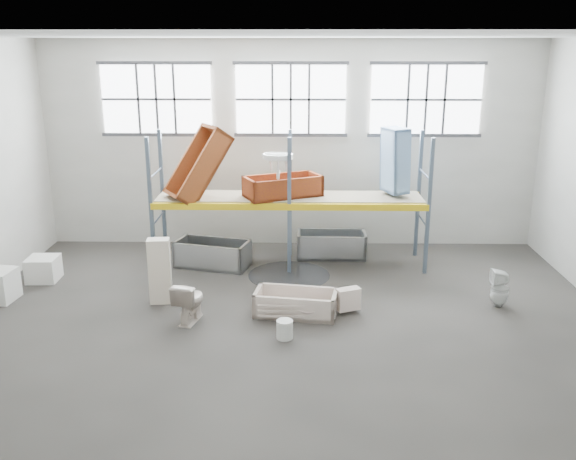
{
  "coord_description": "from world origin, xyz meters",
  "views": [
    {
      "loc": [
        0.22,
        -10.07,
        4.91
      ],
      "look_at": [
        0.0,
        1.5,
        1.4
      ],
      "focal_mm": 38.79,
      "sensor_mm": 36.0,
      "label": 1
    }
  ],
  "objects_px": {
    "bathtub_beige": "(296,303)",
    "blue_tub_upright": "(395,160)",
    "steel_tub_right": "(331,245)",
    "toilet_white": "(500,288)",
    "steel_tub_left": "(213,254)",
    "bucket": "(285,329)",
    "toilet_beige": "(189,301)",
    "cistern_tall": "(160,271)",
    "rust_tub_flat": "(283,186)"
  },
  "relations": [
    {
      "from": "toilet_beige",
      "to": "toilet_white",
      "type": "xyz_separation_m",
      "value": [
        5.85,
        0.77,
        -0.02
      ]
    },
    {
      "from": "blue_tub_upright",
      "to": "rust_tub_flat",
      "type": "bearing_deg",
      "value": -177.14
    },
    {
      "from": "toilet_white",
      "to": "rust_tub_flat",
      "type": "bearing_deg",
      "value": -119.16
    },
    {
      "from": "cistern_tall",
      "to": "toilet_white",
      "type": "relative_size",
      "value": 1.73
    },
    {
      "from": "toilet_white",
      "to": "bucket",
      "type": "relative_size",
      "value": 2.26
    },
    {
      "from": "bathtub_beige",
      "to": "steel_tub_left",
      "type": "distance_m",
      "value": 3.2
    },
    {
      "from": "rust_tub_flat",
      "to": "bathtub_beige",
      "type": "bearing_deg",
      "value": -83.6
    },
    {
      "from": "toilet_white",
      "to": "bathtub_beige",
      "type": "bearing_deg",
      "value": -83.66
    },
    {
      "from": "toilet_white",
      "to": "toilet_beige",
      "type": "bearing_deg",
      "value": -82.51
    },
    {
      "from": "toilet_beige",
      "to": "blue_tub_upright",
      "type": "bearing_deg",
      "value": -128.13
    },
    {
      "from": "bathtub_beige",
      "to": "blue_tub_upright",
      "type": "bearing_deg",
      "value": 61.92
    },
    {
      "from": "toilet_white",
      "to": "bucket",
      "type": "height_order",
      "value": "toilet_white"
    },
    {
      "from": "toilet_beige",
      "to": "blue_tub_upright",
      "type": "xyz_separation_m",
      "value": [
        4.11,
        3.26,
        2.0
      ]
    },
    {
      "from": "steel_tub_right",
      "to": "bathtub_beige",
      "type": "bearing_deg",
      "value": -103.99
    },
    {
      "from": "cistern_tall",
      "to": "rust_tub_flat",
      "type": "xyz_separation_m",
      "value": [
        2.33,
        2.29,
        1.17
      ]
    },
    {
      "from": "steel_tub_left",
      "to": "blue_tub_upright",
      "type": "distance_m",
      "value": 4.6
    },
    {
      "from": "toilet_beige",
      "to": "steel_tub_left",
      "type": "height_order",
      "value": "toilet_beige"
    },
    {
      "from": "toilet_white",
      "to": "blue_tub_upright",
      "type": "relative_size",
      "value": 0.52
    },
    {
      "from": "bathtub_beige",
      "to": "cistern_tall",
      "type": "relative_size",
      "value": 1.17
    },
    {
      "from": "steel_tub_left",
      "to": "steel_tub_right",
      "type": "distance_m",
      "value": 2.83
    },
    {
      "from": "steel_tub_right",
      "to": "toilet_white",
      "type": "bearing_deg",
      "value": -42.83
    },
    {
      "from": "rust_tub_flat",
      "to": "blue_tub_upright",
      "type": "height_order",
      "value": "blue_tub_upright"
    },
    {
      "from": "steel_tub_right",
      "to": "rust_tub_flat",
      "type": "bearing_deg",
      "value": -156.01
    },
    {
      "from": "toilet_beige",
      "to": "toilet_white",
      "type": "bearing_deg",
      "value": -159.05
    },
    {
      "from": "toilet_beige",
      "to": "steel_tub_right",
      "type": "distance_m",
      "value": 4.57
    },
    {
      "from": "toilet_beige",
      "to": "cistern_tall",
      "type": "bearing_deg",
      "value": -36.5
    },
    {
      "from": "steel_tub_left",
      "to": "rust_tub_flat",
      "type": "bearing_deg",
      "value": 8.36
    },
    {
      "from": "bathtub_beige",
      "to": "toilet_white",
      "type": "distance_m",
      "value": 3.95
    },
    {
      "from": "cistern_tall",
      "to": "bathtub_beige",
      "type": "bearing_deg",
      "value": -16.99
    },
    {
      "from": "bathtub_beige",
      "to": "rust_tub_flat",
      "type": "bearing_deg",
      "value": 104.98
    },
    {
      "from": "rust_tub_flat",
      "to": "toilet_beige",
      "type": "bearing_deg",
      "value": -117.34
    },
    {
      "from": "cistern_tall",
      "to": "toilet_white",
      "type": "xyz_separation_m",
      "value": [
        6.56,
        -0.08,
        -0.27
      ]
    },
    {
      "from": "toilet_white",
      "to": "blue_tub_upright",
      "type": "height_order",
      "value": "blue_tub_upright"
    },
    {
      "from": "bathtub_beige",
      "to": "toilet_beige",
      "type": "xyz_separation_m",
      "value": [
        -1.93,
        -0.33,
        0.17
      ]
    },
    {
      "from": "steel_tub_left",
      "to": "toilet_white",
      "type": "bearing_deg",
      "value": -20.08
    },
    {
      "from": "toilet_white",
      "to": "bucket",
      "type": "bearing_deg",
      "value": -70.65
    },
    {
      "from": "cistern_tall",
      "to": "bucket",
      "type": "height_order",
      "value": "cistern_tall"
    },
    {
      "from": "steel_tub_right",
      "to": "bucket",
      "type": "distance_m",
      "value": 4.43
    },
    {
      "from": "rust_tub_flat",
      "to": "blue_tub_upright",
      "type": "relative_size",
      "value": 1.17
    },
    {
      "from": "cistern_tall",
      "to": "steel_tub_right",
      "type": "xyz_separation_m",
      "value": [
        3.47,
        2.79,
        -0.35
      ]
    },
    {
      "from": "toilet_white",
      "to": "steel_tub_right",
      "type": "bearing_deg",
      "value": -132.81
    },
    {
      "from": "cistern_tall",
      "to": "bucket",
      "type": "relative_size",
      "value": 3.91
    },
    {
      "from": "bathtub_beige",
      "to": "cistern_tall",
      "type": "bearing_deg",
      "value": 177.63
    },
    {
      "from": "rust_tub_flat",
      "to": "blue_tub_upright",
      "type": "xyz_separation_m",
      "value": [
        2.49,
        0.12,
        0.57
      ]
    },
    {
      "from": "bucket",
      "to": "steel_tub_right",
      "type": "bearing_deg",
      "value": 76.85
    },
    {
      "from": "bucket",
      "to": "toilet_beige",
      "type": "bearing_deg",
      "value": 159.0
    },
    {
      "from": "toilet_white",
      "to": "bucket",
      "type": "distance_m",
      "value": 4.35
    },
    {
      "from": "steel_tub_right",
      "to": "blue_tub_upright",
      "type": "xyz_separation_m",
      "value": [
        1.35,
        -0.38,
        2.1
      ]
    },
    {
      "from": "toilet_beige",
      "to": "steel_tub_right",
      "type": "bearing_deg",
      "value": -113.68
    },
    {
      "from": "cistern_tall",
      "to": "steel_tub_right",
      "type": "height_order",
      "value": "cistern_tall"
    }
  ]
}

